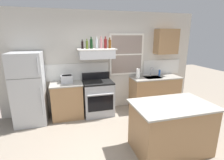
% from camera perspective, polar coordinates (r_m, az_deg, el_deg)
% --- Properties ---
extents(ground_plane, '(16.00, 16.00, 0.00)m').
position_cam_1_polar(ground_plane, '(3.27, 7.08, -24.45)').
color(ground_plane, gray).
extents(back_wall, '(5.40, 0.11, 2.70)m').
position_cam_1_polar(back_wall, '(4.73, -2.37, 6.09)').
color(back_wall, beige).
rests_on(back_wall, ground_plane).
extents(refrigerator, '(0.70, 0.72, 1.71)m').
position_cam_1_polar(refrigerator, '(4.43, -26.21, -2.68)').
color(refrigerator, '#B7BABC').
rests_on(refrigerator, ground_plane).
extents(counter_left_of_stove, '(0.79, 0.63, 0.91)m').
position_cam_1_polar(counter_left_of_stove, '(4.52, -14.83, -6.58)').
color(counter_left_of_stove, '#9E754C').
rests_on(counter_left_of_stove, ground_plane).
extents(toaster, '(0.30, 0.20, 0.19)m').
position_cam_1_polar(toaster, '(4.40, -15.02, 0.37)').
color(toaster, silver).
rests_on(toaster, counter_left_of_stove).
extents(stove_range, '(0.76, 0.69, 1.09)m').
position_cam_1_polar(stove_range, '(4.55, -4.67, -5.87)').
color(stove_range, '#9EA0A5').
rests_on(stove_range, ground_plane).
extents(range_hood_shelf, '(0.96, 0.52, 0.24)m').
position_cam_1_polar(range_hood_shelf, '(4.38, -5.23, 8.93)').
color(range_hood_shelf, silver).
extents(bottle_balsamic_dark, '(0.06, 0.06, 0.23)m').
position_cam_1_polar(bottle_balsamic_dark, '(4.35, -10.00, 11.61)').
color(bottle_balsamic_dark, black).
rests_on(bottle_balsamic_dark, range_hood_shelf).
extents(bottle_olive_oil_square, '(0.06, 0.06, 0.25)m').
position_cam_1_polar(bottle_olive_oil_square, '(4.27, -8.46, 11.71)').
color(bottle_olive_oil_square, '#4C601E').
rests_on(bottle_olive_oil_square, range_hood_shelf).
extents(bottle_dark_green_wine, '(0.07, 0.07, 0.29)m').
position_cam_1_polar(bottle_dark_green_wine, '(4.39, -7.01, 12.09)').
color(bottle_dark_green_wine, '#143819').
rests_on(bottle_dark_green_wine, range_hood_shelf).
extents(bottle_clear_tall, '(0.06, 0.06, 0.30)m').
position_cam_1_polar(bottle_clear_tall, '(4.35, -5.22, 12.18)').
color(bottle_clear_tall, silver).
rests_on(bottle_clear_tall, range_hood_shelf).
extents(bottle_rose_pink, '(0.07, 0.07, 0.30)m').
position_cam_1_polar(bottle_rose_pink, '(4.37, -3.72, 12.21)').
color(bottle_rose_pink, '#C67F84').
rests_on(bottle_rose_pink, range_hood_shelf).
extents(bottle_red_label_wine, '(0.07, 0.07, 0.30)m').
position_cam_1_polar(bottle_red_label_wine, '(4.42, -2.23, 12.25)').
color(bottle_red_label_wine, maroon).
rests_on(bottle_red_label_wine, range_hood_shelf).
extents(bottle_amber_wine, '(0.07, 0.07, 0.27)m').
position_cam_1_polar(bottle_amber_wine, '(4.44, -0.76, 12.12)').
color(bottle_amber_wine, brown).
rests_on(bottle_amber_wine, range_hood_shelf).
extents(counter_right_with_sink, '(1.43, 0.63, 0.91)m').
position_cam_1_polar(counter_right_with_sink, '(5.15, 14.18, -3.88)').
color(counter_right_with_sink, '#9E754C').
rests_on(counter_right_with_sink, ground_plane).
extents(sink_faucet, '(0.03, 0.17, 0.28)m').
position_cam_1_polar(sink_faucet, '(5.03, 13.10, 3.14)').
color(sink_faucet, silver).
rests_on(sink_faucet, counter_right_with_sink).
extents(paper_towel_roll, '(0.11, 0.11, 0.27)m').
position_cam_1_polar(paper_towel_roll, '(4.75, 8.82, 2.20)').
color(paper_towel_roll, white).
rests_on(paper_towel_roll, counter_right_with_sink).
extents(dish_soap_bottle, '(0.06, 0.06, 0.18)m').
position_cam_1_polar(dish_soap_bottle, '(5.19, 15.76, 2.36)').
color(dish_soap_bottle, blue).
rests_on(dish_soap_bottle, counter_right_with_sink).
extents(kitchen_island, '(1.40, 0.90, 0.91)m').
position_cam_1_polar(kitchen_island, '(3.34, 19.21, -14.86)').
color(kitchen_island, '#9E754C').
rests_on(kitchen_island, ground_plane).
extents(upper_cabinet_right, '(0.64, 0.32, 0.70)m').
position_cam_1_polar(upper_cabinet_right, '(5.20, 17.87, 12.26)').
color(upper_cabinet_right, '#9E754C').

